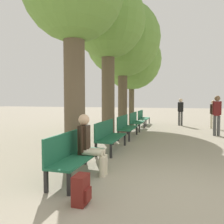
% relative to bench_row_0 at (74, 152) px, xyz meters
% --- Properties ---
extents(ground_plane, '(80.00, 80.00, 0.00)m').
position_rel_bench_row_0_xyz_m(ground_plane, '(2.05, -0.34, -0.51)').
color(ground_plane, gray).
extents(bench_row_0, '(0.52, 1.78, 0.92)m').
position_rel_bench_row_0_xyz_m(bench_row_0, '(0.00, 0.00, 0.00)').
color(bench_row_0, '#1E6042').
rests_on(bench_row_0, ground_plane).
extents(bench_row_1, '(0.52, 1.78, 0.92)m').
position_rel_bench_row_0_xyz_m(bench_row_1, '(0.00, 2.42, 0.00)').
color(bench_row_1, '#1E6042').
rests_on(bench_row_1, ground_plane).
extents(bench_row_2, '(0.52, 1.78, 0.92)m').
position_rel_bench_row_0_xyz_m(bench_row_2, '(0.00, 4.84, 0.00)').
color(bench_row_2, '#1E6042').
rests_on(bench_row_2, ground_plane).
extents(bench_row_3, '(0.52, 1.78, 0.92)m').
position_rel_bench_row_0_xyz_m(bench_row_3, '(0.00, 7.26, 0.00)').
color(bench_row_3, '#1E6042').
rests_on(bench_row_3, ground_plane).
extents(bench_row_4, '(0.52, 1.78, 0.92)m').
position_rel_bench_row_0_xyz_m(bench_row_4, '(0.00, 9.69, 0.00)').
color(bench_row_4, '#1E6042').
rests_on(bench_row_4, ground_plane).
extents(tree_row_1, '(2.81, 2.81, 5.97)m').
position_rel_bench_row_0_xyz_m(tree_row_1, '(-0.50, 3.97, 3.95)').
color(tree_row_1, brown).
rests_on(tree_row_1, ground_plane).
extents(tree_row_2, '(3.59, 3.59, 6.29)m').
position_rel_bench_row_0_xyz_m(tree_row_2, '(-0.50, 6.36, 3.95)').
color(tree_row_2, brown).
rests_on(tree_row_2, ground_plane).
extents(tree_row_3, '(3.40, 3.40, 5.58)m').
position_rel_bench_row_0_xyz_m(tree_row_3, '(-0.50, 8.59, 3.36)').
color(tree_row_3, brown).
rests_on(tree_row_3, ground_plane).
extents(person_seated, '(0.61, 0.35, 1.28)m').
position_rel_bench_row_0_xyz_m(person_seated, '(0.25, 0.22, 0.16)').
color(person_seated, beige).
rests_on(person_seated, ground_plane).
extents(backpack, '(0.23, 0.29, 0.45)m').
position_rel_bench_row_0_xyz_m(backpack, '(0.64, -1.06, -0.29)').
color(backpack, maroon).
rests_on(backpack, ground_plane).
extents(pedestrian_near, '(0.34, 0.24, 1.66)m').
position_rel_bench_row_0_xyz_m(pedestrian_near, '(2.29, 9.99, 0.44)').
color(pedestrian_near, '#4C4C4C').
rests_on(pedestrian_near, ground_plane).
extents(pedestrian_mid, '(0.32, 0.22, 1.56)m').
position_rel_bench_row_0_xyz_m(pedestrian_mid, '(3.96, 8.93, 0.38)').
color(pedestrian_mid, beige).
rests_on(pedestrian_mid, ground_plane).
extents(pedestrian_far, '(0.36, 0.24, 1.76)m').
position_rel_bench_row_0_xyz_m(pedestrian_far, '(3.73, 6.38, 0.50)').
color(pedestrian_far, '#4C4C4C').
rests_on(pedestrian_far, ground_plane).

